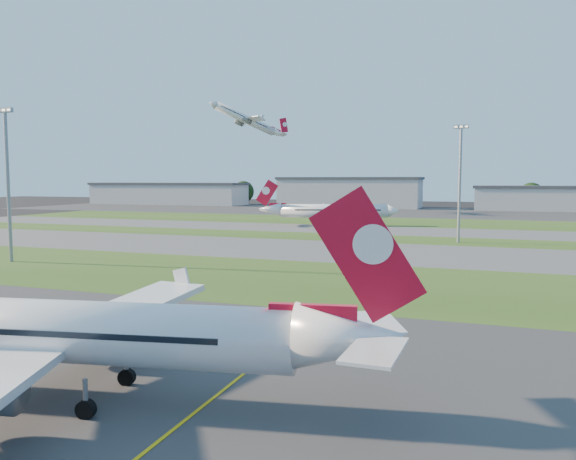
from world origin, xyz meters
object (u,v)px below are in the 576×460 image
at_px(light_mast_centre, 460,176).
at_px(light_mast_west, 8,174).
at_px(airliner_taxiing, 333,211).
at_px(airliner_parked, 58,333).

bearing_deg(light_mast_centre, light_mast_west, -141.34).
distance_m(light_mast_west, light_mast_centre, 89.64).
distance_m(airliner_taxiing, light_mast_centre, 53.10).
bearing_deg(light_mast_west, airliner_taxiing, 70.85).
bearing_deg(airliner_taxiing, airliner_parked, 80.99).
bearing_deg(airliner_parked, light_mast_west, 127.70).
xyz_separation_m(light_mast_west, light_mast_centre, (70.00, 56.00, 0.00)).
height_order(airliner_parked, light_mast_centre, light_mast_centre).
bearing_deg(light_mast_centre, airliner_parked, -100.81).
height_order(airliner_taxiing, light_mast_west, light_mast_west).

